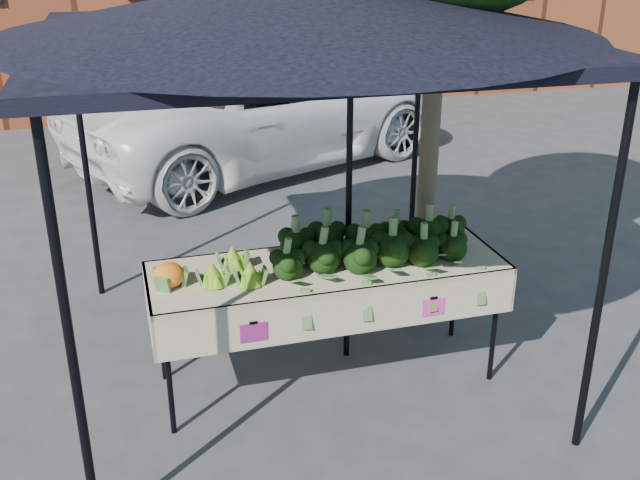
{
  "coord_description": "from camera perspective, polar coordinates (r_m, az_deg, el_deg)",
  "views": [
    {
      "loc": [
        -1.29,
        -4.34,
        3.03
      ],
      "look_at": [
        -0.09,
        0.24,
        1.0
      ],
      "focal_mm": 41.92,
      "sensor_mm": 36.0,
      "label": 1
    }
  ],
  "objects": [
    {
      "name": "cauliflower_pair",
      "position": [
        4.78,
        -11.49,
        -2.4
      ],
      "size": [
        0.22,
        0.22,
        0.2
      ],
      "primitive_type": "ellipsoid",
      "color": "orange",
      "rests_on": "table"
    },
    {
      "name": "broccoli_heap",
      "position": [
        5.06,
        4.06,
        0.08
      ],
      "size": [
        1.5,
        0.6,
        0.29
      ],
      "primitive_type": "ellipsoid",
      "color": "black",
      "rests_on": "table"
    },
    {
      "name": "canopy",
      "position": [
        5.13,
        -1.79,
        4.31
      ],
      "size": [
        3.16,
        3.16,
        2.74
      ],
      "primitive_type": null,
      "color": "black",
      "rests_on": "ground"
    },
    {
      "name": "table",
      "position": [
        5.22,
        0.56,
        -6.4
      ],
      "size": [
        2.42,
        0.85,
        0.9
      ],
      "color": "beige",
      "rests_on": "ground"
    },
    {
      "name": "street_tree",
      "position": [
        5.55,
        8.72,
        13.18
      ],
      "size": [
        2.12,
        2.12,
        4.18
      ],
      "primitive_type": null,
      "color": "#1E4C14",
      "rests_on": "ground"
    },
    {
      "name": "ground",
      "position": [
        5.45,
        1.56,
        -10.58
      ],
      "size": [
        90.0,
        90.0,
        0.0
      ],
      "primitive_type": "plane",
      "color": "#353538"
    },
    {
      "name": "romanesco_cluster",
      "position": [
        4.84,
        -6.99,
        -1.63
      ],
      "size": [
        0.45,
        0.49,
        0.22
      ],
      "primitive_type": "ellipsoid",
      "color": "#83B727",
      "rests_on": "table"
    }
  ]
}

